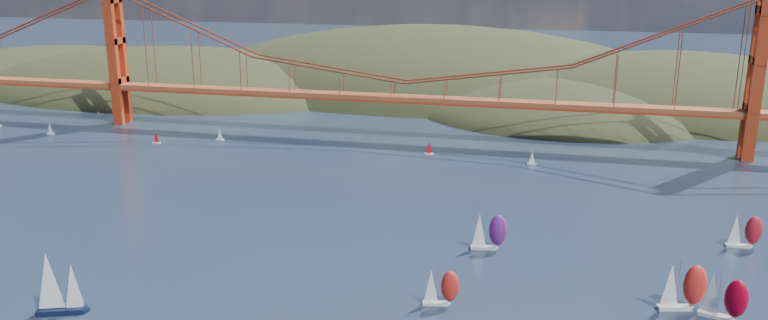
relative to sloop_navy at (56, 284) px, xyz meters
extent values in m
ellipsoid|color=black|center=(-101.31, 234.45, -17.56)|extent=(240.00, 140.00, 64.00)
ellipsoid|color=black|center=(28.69, 274.45, -23.16)|extent=(300.00, 180.00, 96.00)
ellipsoid|color=black|center=(148.69, 244.45, -19.66)|extent=(220.00, 140.00, 76.00)
ellipsoid|color=black|center=(98.69, 214.45, -14.76)|extent=(140.00, 110.00, 48.00)
ellipsoid|color=black|center=(-191.31, 264.45, -14.06)|extent=(200.00, 140.00, 44.00)
cube|color=#974725|center=(38.69, 154.45, 9.64)|extent=(440.00, 7.00, 1.60)
cube|color=maroon|center=(38.69, 154.45, 8.44)|extent=(440.00, 7.00, 0.80)
cube|color=maroon|center=(-81.31, 154.45, 21.14)|extent=(4.00, 8.50, 55.00)
cube|color=maroon|center=(158.69, 154.45, 21.14)|extent=(4.00, 8.50, 55.00)
cube|color=black|center=(0.34, 0.13, -5.81)|extent=(9.53, 5.62, 1.11)
cylinder|color=#99999E|center=(0.77, 0.29, 1.40)|extent=(0.14, 0.14, 13.30)
cone|color=white|center=(-1.22, -0.45, 0.73)|extent=(6.63, 6.63, 11.71)
cone|color=white|center=(2.93, 1.09, -0.60)|extent=(4.74, 4.74, 9.31)
cube|color=silver|center=(72.37, 20.73, -6.05)|extent=(5.42, 2.33, 0.63)
cylinder|color=#99999E|center=(72.63, 20.77, -1.79)|extent=(0.08, 0.08, 7.88)
cone|color=white|center=(71.44, 20.57, -2.19)|extent=(3.39, 3.39, 6.93)
ellipsoid|color=red|center=(75.22, 21.21, -2.19)|extent=(4.01, 2.89, 6.62)
cube|color=silver|center=(119.58, 29.66, -5.96)|extent=(6.97, 3.45, 0.81)
cylinder|color=#99999E|center=(119.90, 29.74, -0.52)|extent=(0.10, 0.10, 10.08)
cone|color=white|center=(118.40, 29.37, -1.02)|extent=(4.56, 4.56, 8.87)
ellipsoid|color=red|center=(123.16, 30.55, -1.02)|extent=(5.28, 4.00, 8.47)
cube|color=white|center=(126.93, 27.94, -5.99)|extent=(6.41, 3.70, 0.74)
cylinder|color=#99999E|center=(127.22, 27.83, -0.97)|extent=(0.09, 0.09, 9.29)
cone|color=white|center=(125.88, 28.31, -1.44)|extent=(4.43, 4.43, 8.17)
ellipsoid|color=#A7001A|center=(130.14, 26.80, -1.44)|extent=(5.00, 4.02, 7.80)
cube|color=white|center=(139.19, 67.98, -6.02)|extent=(5.74, 1.92, 0.68)
cylinder|color=#99999E|center=(139.48, 68.00, -1.44)|extent=(0.08, 0.08, 8.48)
cone|color=white|center=(138.18, 67.92, -1.87)|extent=(3.35, 3.35, 7.46)
ellipsoid|color=#AF1321|center=(142.30, 68.17, -1.87)|extent=(4.10, 2.72, 7.12)
cube|color=silver|center=(78.84, 52.49, -5.99)|extent=(6.35, 2.75, 0.74)
cylinder|color=#99999E|center=(79.15, 52.54, -1.02)|extent=(0.09, 0.09, 9.22)
cone|color=white|center=(77.75, 52.30, -1.48)|extent=(3.98, 3.98, 8.11)
ellipsoid|color=#B30B2C|center=(82.17, 53.07, -1.48)|extent=(4.70, 3.40, 7.74)
cube|color=silver|center=(-98.25, 130.32, -6.11)|extent=(3.00, 1.00, 0.50)
cone|color=white|center=(-98.25, 130.32, -3.76)|extent=(2.00, 2.00, 4.20)
cube|color=silver|center=(-50.40, 126.71, -6.11)|extent=(3.00, 1.00, 0.50)
cone|color=red|center=(-50.40, 126.71, -3.76)|extent=(2.00, 2.00, 4.20)
cube|color=silver|center=(-29.53, 136.76, -6.11)|extent=(3.00, 1.00, 0.50)
cone|color=white|center=(-29.53, 136.76, -3.76)|extent=(2.00, 2.00, 4.20)
cube|color=silver|center=(87.18, 129.80, -6.11)|extent=(3.00, 1.00, 0.50)
cone|color=white|center=(87.18, 129.80, -3.76)|extent=(2.00, 2.00, 4.20)
cube|color=silver|center=(51.21, 134.78, -6.11)|extent=(3.00, 1.00, 0.50)
cone|color=red|center=(51.21, 134.78, -3.76)|extent=(2.00, 2.00, 4.20)
camera|label=1|loc=(93.82, -116.82, 63.70)|focal=35.00mm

